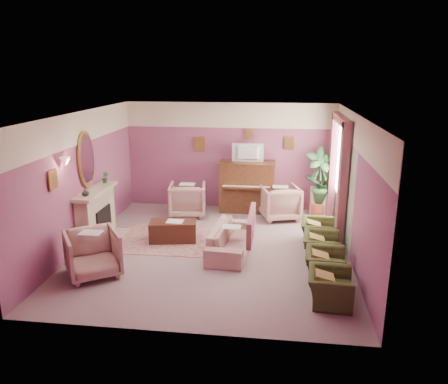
# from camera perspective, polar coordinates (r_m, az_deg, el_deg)

# --- Properties ---
(floor) EXTENTS (5.50, 6.00, 0.01)m
(floor) POSITION_cam_1_polar(r_m,az_deg,el_deg) (9.17, -1.42, -7.53)
(floor) COLOR gray
(floor) RESTS_ON ground
(ceiling) EXTENTS (5.50, 6.00, 0.01)m
(ceiling) POSITION_cam_1_polar(r_m,az_deg,el_deg) (8.46, -1.55, 10.17)
(ceiling) COLOR white
(ceiling) RESTS_ON wall_back
(wall_back) EXTENTS (5.50, 0.02, 2.80)m
(wall_back) POSITION_cam_1_polar(r_m,az_deg,el_deg) (11.61, 0.74, 4.72)
(wall_back) COLOR #723C61
(wall_back) RESTS_ON floor
(wall_front) EXTENTS (5.50, 0.02, 2.80)m
(wall_front) POSITION_cam_1_polar(r_m,az_deg,el_deg) (5.91, -5.88, -6.42)
(wall_front) COLOR #723C61
(wall_front) RESTS_ON floor
(wall_left) EXTENTS (0.02, 6.00, 2.80)m
(wall_left) POSITION_cam_1_polar(r_m,az_deg,el_deg) (9.51, -18.10, 1.45)
(wall_left) COLOR #723C61
(wall_left) RESTS_ON floor
(wall_right) EXTENTS (0.02, 6.00, 2.80)m
(wall_right) POSITION_cam_1_polar(r_m,az_deg,el_deg) (8.74, 16.64, 0.35)
(wall_right) COLOR #723C61
(wall_right) RESTS_ON floor
(picture_rail_band) EXTENTS (5.50, 0.01, 0.65)m
(picture_rail_band) POSITION_cam_1_polar(r_m,az_deg,el_deg) (11.44, 0.76, 10.00)
(picture_rail_band) COLOR beige
(picture_rail_band) RESTS_ON wall_back
(stripe_panel) EXTENTS (0.01, 3.00, 2.15)m
(stripe_panel) POSITION_cam_1_polar(r_m,az_deg,el_deg) (10.06, 15.27, 0.52)
(stripe_panel) COLOR #9DA58D
(stripe_panel) RESTS_ON wall_right
(fireplace_surround) EXTENTS (0.30, 1.40, 1.10)m
(fireplace_surround) POSITION_cam_1_polar(r_m,az_deg,el_deg) (9.85, -16.36, -3.08)
(fireplace_surround) COLOR tan
(fireplace_surround) RESTS_ON floor
(fireplace_inset) EXTENTS (0.18, 0.72, 0.68)m
(fireplace_inset) POSITION_cam_1_polar(r_m,az_deg,el_deg) (9.86, -15.76, -3.94)
(fireplace_inset) COLOR black
(fireplace_inset) RESTS_ON floor
(fire_ember) EXTENTS (0.06, 0.54, 0.10)m
(fire_ember) POSITION_cam_1_polar(r_m,az_deg,el_deg) (9.91, -15.46, -4.93)
(fire_ember) COLOR #FF5D17
(fire_ember) RESTS_ON floor
(mantel_shelf) EXTENTS (0.40, 1.55, 0.07)m
(mantel_shelf) POSITION_cam_1_polar(r_m,az_deg,el_deg) (9.68, -16.45, 0.11)
(mantel_shelf) COLOR tan
(mantel_shelf) RESTS_ON fireplace_surround
(hearth) EXTENTS (0.55, 1.50, 0.02)m
(hearth) POSITION_cam_1_polar(r_m,az_deg,el_deg) (9.96, -15.06, -6.08)
(hearth) COLOR tan
(hearth) RESTS_ON floor
(mirror_frame) EXTENTS (0.04, 0.72, 1.20)m
(mirror_frame) POSITION_cam_1_polar(r_m,az_deg,el_deg) (9.58, -17.54, 4.05)
(mirror_frame) COLOR #B18740
(mirror_frame) RESTS_ON wall_left
(mirror_glass) EXTENTS (0.01, 0.60, 1.06)m
(mirror_glass) POSITION_cam_1_polar(r_m,az_deg,el_deg) (9.57, -17.40, 4.05)
(mirror_glass) COLOR silver
(mirror_glass) RESTS_ON wall_left
(sconce_shade) EXTENTS (0.20, 0.20, 0.16)m
(sconce_shade) POSITION_cam_1_polar(r_m,az_deg,el_deg) (8.59, -20.01, 3.77)
(sconce_shade) COLOR tan
(sconce_shade) RESTS_ON wall_left
(piano) EXTENTS (1.40, 0.60, 1.30)m
(piano) POSITION_cam_1_polar(r_m,az_deg,el_deg) (11.42, 3.04, 0.65)
(piano) COLOR #4C2816
(piano) RESTS_ON floor
(piano_keyshelf) EXTENTS (1.30, 0.12, 0.06)m
(piano_keyshelf) POSITION_cam_1_polar(r_m,az_deg,el_deg) (11.07, 2.91, 0.53)
(piano_keyshelf) COLOR #4C2816
(piano_keyshelf) RESTS_ON piano
(piano_keys) EXTENTS (1.20, 0.08, 0.02)m
(piano_keys) POSITION_cam_1_polar(r_m,az_deg,el_deg) (11.06, 2.91, 0.73)
(piano_keys) COLOR beige
(piano_keys) RESTS_ON piano
(piano_top) EXTENTS (1.45, 0.65, 0.04)m
(piano_top) POSITION_cam_1_polar(r_m,az_deg,el_deg) (11.27, 3.09, 3.89)
(piano_top) COLOR #4C2816
(piano_top) RESTS_ON piano
(television) EXTENTS (0.80, 0.12, 0.48)m
(television) POSITION_cam_1_polar(r_m,az_deg,el_deg) (11.17, 3.09, 5.29)
(television) COLOR black
(television) RESTS_ON piano
(print_back_left) EXTENTS (0.30, 0.03, 0.38)m
(print_back_left) POSITION_cam_1_polar(r_m,az_deg,el_deg) (11.63, -3.22, 6.31)
(print_back_left) COLOR #B18740
(print_back_left) RESTS_ON wall_back
(print_back_right) EXTENTS (0.26, 0.03, 0.34)m
(print_back_right) POSITION_cam_1_polar(r_m,az_deg,el_deg) (11.44, 8.51, 6.31)
(print_back_right) COLOR #B18740
(print_back_right) RESTS_ON wall_back
(print_back_mid) EXTENTS (0.22, 0.03, 0.26)m
(print_back_mid) POSITION_cam_1_polar(r_m,az_deg,el_deg) (11.43, 3.24, 7.56)
(print_back_mid) COLOR #B18740
(print_back_mid) RESTS_ON wall_back
(print_left_wall) EXTENTS (0.03, 0.28, 0.36)m
(print_left_wall) POSITION_cam_1_polar(r_m,az_deg,el_deg) (8.38, -21.45, 1.53)
(print_left_wall) COLOR #B18740
(print_left_wall) RESTS_ON wall_left
(window_blind) EXTENTS (0.03, 1.40, 1.80)m
(window_blind) POSITION_cam_1_polar(r_m,az_deg,el_deg) (10.16, 15.15, 4.30)
(window_blind) COLOR silver
(window_blind) RESTS_ON wall_right
(curtain_left) EXTENTS (0.16, 0.34, 2.60)m
(curtain_left) POSITION_cam_1_polar(r_m,az_deg,el_deg) (9.35, 15.21, 0.80)
(curtain_left) COLOR #8E4351
(curtain_left) RESTS_ON floor
(curtain_right) EXTENTS (0.16, 0.34, 2.60)m
(curtain_right) POSITION_cam_1_polar(r_m,az_deg,el_deg) (11.12, 13.98, 3.23)
(curtain_right) COLOR #8E4351
(curtain_right) RESTS_ON floor
(pelmet) EXTENTS (0.16, 2.20, 0.16)m
(pelmet) POSITION_cam_1_polar(r_m,az_deg,el_deg) (10.02, 15.04, 9.14)
(pelmet) COLOR #8E4351
(pelmet) RESTS_ON wall_right
(mantel_plant) EXTENTS (0.16, 0.16, 0.28)m
(mantel_plant) POSITION_cam_1_polar(r_m,az_deg,el_deg) (10.12, -15.26, 1.87)
(mantel_plant) COLOR #2D5C31
(mantel_plant) RESTS_ON mantel_shelf
(mantel_vase) EXTENTS (0.16, 0.16, 0.16)m
(mantel_vase) POSITION_cam_1_polar(r_m,az_deg,el_deg) (9.21, -17.66, -0.07)
(mantel_vase) COLOR beige
(mantel_vase) RESTS_ON mantel_shelf
(area_rug) EXTENTS (2.51, 1.82, 0.01)m
(area_rug) POSITION_cam_1_polar(r_m,az_deg,el_deg) (9.73, -6.37, -6.16)
(area_rug) COLOR #A06964
(area_rug) RESTS_ON floor
(coffee_table) EXTENTS (1.07, 0.66, 0.45)m
(coffee_table) POSITION_cam_1_polar(r_m,az_deg,el_deg) (9.60, -6.67, -5.09)
(coffee_table) COLOR #431F14
(coffee_table) RESTS_ON floor
(table_paper) EXTENTS (0.35, 0.28, 0.01)m
(table_paper) POSITION_cam_1_polar(r_m,az_deg,el_deg) (9.51, -6.42, -3.81)
(table_paper) COLOR white
(table_paper) RESTS_ON coffee_table
(sofa) EXTENTS (0.62, 1.87, 0.76)m
(sofa) POSITION_cam_1_polar(r_m,az_deg,el_deg) (8.94, 0.97, -5.52)
(sofa) COLOR tan
(sofa) RESTS_ON floor
(sofa_throw) EXTENTS (0.09, 1.42, 0.52)m
(sofa_throw) POSITION_cam_1_polar(r_m,az_deg,el_deg) (8.83, 3.57, -4.29)
(sofa_throw) COLOR #8E4351
(sofa_throw) RESTS_ON sofa
(floral_armchair_left) EXTENTS (0.89, 0.89, 0.93)m
(floral_armchair_left) POSITION_cam_1_polar(r_m,az_deg,el_deg) (11.16, -4.78, -0.75)
(floral_armchair_left) COLOR tan
(floral_armchair_left) RESTS_ON floor
(floral_armchair_right) EXTENTS (0.89, 0.89, 0.93)m
(floral_armchair_right) POSITION_cam_1_polar(r_m,az_deg,el_deg) (10.96, 7.31, -1.14)
(floral_armchair_right) COLOR tan
(floral_armchair_right) RESTS_ON floor
(floral_armchair_front) EXTENTS (0.89, 0.89, 0.93)m
(floral_armchair_front) POSITION_cam_1_polar(r_m,az_deg,el_deg) (8.26, -16.81, -7.44)
(floral_armchair_front) COLOR tan
(floral_armchair_front) RESTS_ON floor
(olive_chair_a) EXTENTS (0.57, 0.81, 0.70)m
(olive_chair_a) POSITION_cam_1_polar(r_m,az_deg,el_deg) (7.30, 13.72, -11.37)
(olive_chair_a) COLOR #3A421D
(olive_chair_a) RESTS_ON floor
(olive_chair_b) EXTENTS (0.57, 0.81, 0.70)m
(olive_chair_b) POSITION_cam_1_polar(r_m,az_deg,el_deg) (8.04, 13.10, -8.73)
(olive_chair_b) COLOR #3A421D
(olive_chair_b) RESTS_ON floor
(olive_chair_c) EXTENTS (0.57, 0.81, 0.70)m
(olive_chair_c) POSITION_cam_1_polar(r_m,az_deg,el_deg) (8.79, 12.59, -6.52)
(olive_chair_c) COLOR #3A421D
(olive_chair_c) RESTS_ON floor
(olive_chair_d) EXTENTS (0.57, 0.81, 0.70)m
(olive_chair_d) POSITION_cam_1_polar(r_m,az_deg,el_deg) (9.55, 12.17, -4.67)
(olive_chair_d) COLOR #3A421D
(olive_chair_d) RESTS_ON floor
(side_table) EXTENTS (0.52, 0.52, 0.70)m
(side_table) POSITION_cam_1_polar(r_m,az_deg,el_deg) (11.50, 12.44, -1.17)
(side_table) COLOR silver
(side_table) RESTS_ON floor
(side_plant_big) EXTENTS (0.30, 0.30, 0.34)m
(side_plant_big) POSITION_cam_1_polar(r_m,az_deg,el_deg) (11.36, 12.59, 1.34)
(side_plant_big) COLOR #2D5C31
(side_plant_big) RESTS_ON side_table
(side_plant_small) EXTENTS (0.16, 0.16, 0.28)m
(side_plant_small) POSITION_cam_1_polar(r_m,az_deg,el_deg) (11.28, 13.23, 1.05)
(side_plant_small) COLOR #2D5C31
(side_plant_small) RESTS_ON side_table
(palm_pot) EXTENTS (0.34, 0.34, 0.34)m
(palm_pot) POSITION_cam_1_polar(r_m,az_deg,el_deg) (11.40, 12.14, -2.24)
(palm_pot) COLOR #A3422F
(palm_pot) RESTS_ON floor
(palm_plant) EXTENTS (0.76, 0.76, 1.44)m
(palm_plant) POSITION_cam_1_polar(r_m,az_deg,el_deg) (11.16, 12.40, 2.11)
(palm_plant) COLOR #2D5C31
(palm_plant) RESTS_ON palm_pot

